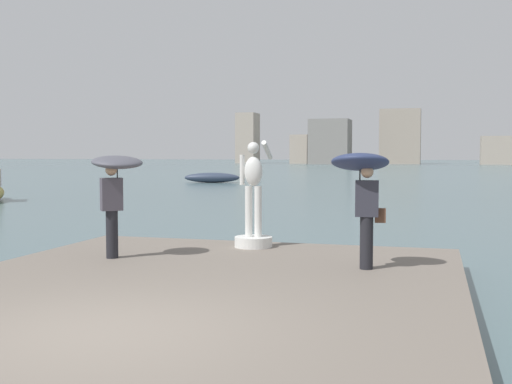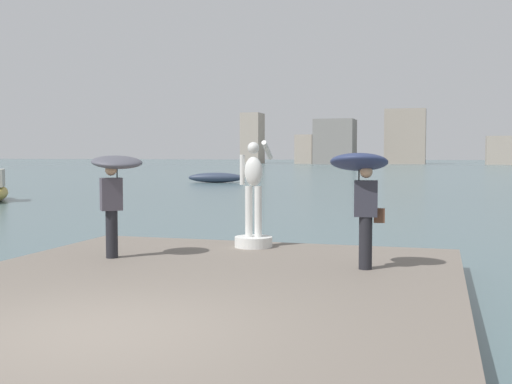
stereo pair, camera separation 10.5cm
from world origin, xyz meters
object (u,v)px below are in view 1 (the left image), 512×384
at_px(statue_white_figure, 253,212).
at_px(boat_mid, 212,178).
at_px(onlooker_left, 115,179).
at_px(onlooker_right, 362,179).

relative_size(statue_white_figure, boat_mid, 0.48).
bearing_deg(onlooker_left, statue_white_figure, 43.53).
bearing_deg(boat_mid, onlooker_left, -72.96).
relative_size(statue_white_figure, onlooker_left, 1.13).
height_order(onlooker_left, onlooker_right, onlooker_right).
relative_size(onlooker_left, boat_mid, 0.42).
bearing_deg(onlooker_right, onlooker_left, -178.90).
bearing_deg(onlooker_right, boat_mid, 113.14).
distance_m(onlooker_right, boat_mid, 40.79).
height_order(statue_white_figure, onlooker_right, statue_white_figure).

